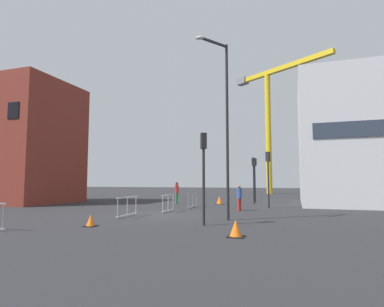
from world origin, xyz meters
name	(u,v)px	position (x,y,z in m)	size (l,w,h in m)	color
ground	(162,215)	(0.00, 0.00, 0.00)	(160.00, 160.00, 0.00)	#28282B
brick_building	(29,143)	(-15.30, 5.22, 5.35)	(7.02, 7.41, 10.70)	maroon
office_block	(367,141)	(12.92, 12.02, 5.20)	(10.45, 10.25, 10.41)	silver
construction_crane	(270,108)	(3.74, 33.44, 13.42)	(14.94, 10.30, 19.81)	yellow
streetlamp_tall	(224,116)	(3.98, -1.46, 5.18)	(1.29, 1.63, 8.92)	#232326
traffic_light_verge	(268,170)	(5.44, 6.50, 2.71)	(0.34, 0.39, 4.04)	#232326
traffic_light_median	(254,173)	(3.88, 10.64, 2.65)	(0.28, 0.38, 3.95)	black
traffic_light_crosswalk	(204,163)	(3.47, -3.43, 2.70)	(0.35, 0.39, 4.03)	#232326
traffic_light_island	(255,173)	(3.69, 13.03, 2.72)	(0.39, 0.35, 4.06)	black
pedestrian_walking	(177,191)	(-2.50, 8.79, 1.10)	(0.34, 0.34, 1.87)	#2D844C
pedestrian_waiting	(239,196)	(3.78, 3.79, 0.97)	(0.34, 0.34, 1.67)	red
safety_barrier_rear	(127,206)	(-1.35, -1.58, 0.56)	(0.17, 2.33, 1.08)	#B2B5BA
safety_barrier_right_run	(168,203)	(-0.27, 1.54, 0.56)	(0.07, 1.81, 1.08)	#B2B5BA
safety_barrier_left_run	(192,200)	(0.21, 4.92, 0.56)	(0.16, 2.37, 1.08)	gray
traffic_cone_striped	(220,200)	(1.19, 9.21, 0.32)	(0.68, 0.68, 0.69)	black
traffic_cone_on_verge	(91,221)	(-0.99, -5.23, 0.23)	(0.50, 0.50, 0.51)	black
traffic_cone_orange	(236,229)	(5.30, -5.82, 0.27)	(0.58, 0.58, 0.58)	black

